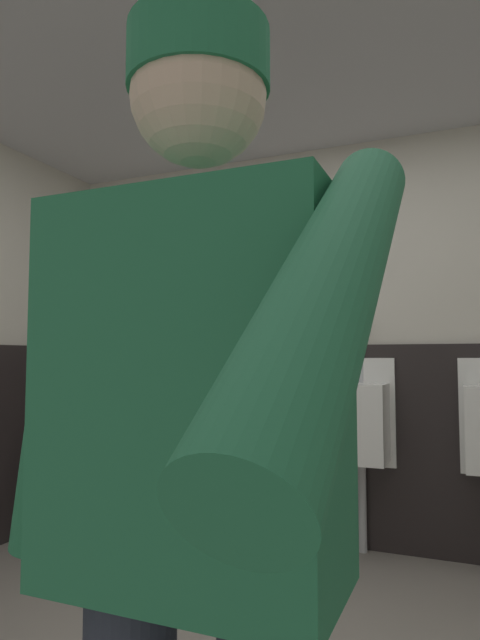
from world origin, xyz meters
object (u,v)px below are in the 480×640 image
trash_bin (83,481)px  soap_dispenser (357,316)px  person (194,486)px  urinal_middle (358,421)px  urinal_left (241,416)px

trash_bin → soap_dispenser: soap_dispenser is taller
person → soap_dispenser: (-0.26, 2.65, 0.45)m
urinal_middle → soap_dispenser: size_ratio=6.89×
urinal_left → person: (0.99, -2.53, 0.19)m
urinal_left → person: 2.72m
trash_bin → soap_dispenser: size_ratio=3.75×
urinal_left → urinal_middle: (0.75, 0.00, 0.00)m
urinal_left → trash_bin: urinal_left is taller
urinal_middle → trash_bin: (-1.77, -0.28, -0.44)m
urinal_left → trash_bin: 1.14m
urinal_left → soap_dispenser: soap_dispenser is taller
person → trash_bin: person is taller
soap_dispenser → urinal_left: bearing=-170.7°
urinal_left → person: person is taller
urinal_left → trash_bin: size_ratio=1.84×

